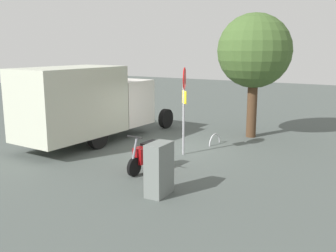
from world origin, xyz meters
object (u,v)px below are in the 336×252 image
object	(u,v)px
street_tree	(254,52)
stop_sign	(184,97)
box_truck_near	(88,102)
bike_rack_hoop	(215,144)
motorcycle	(148,154)
utility_cabinet	(159,169)

from	to	relation	value
street_tree	stop_sign	bearing A→B (deg)	-15.73
box_truck_near	bike_rack_hoop	xyz separation A→B (m)	(-2.33, 4.39, -1.65)
motorcycle	stop_sign	xyz separation A→B (m)	(-2.17, 0.06, 1.52)
stop_sign	bike_rack_hoop	distance (m)	2.83
motorcycle	utility_cabinet	size ratio (longest dim) A/B	1.32
box_truck_near	stop_sign	distance (m)	4.11
box_truck_near	utility_cabinet	world-z (taller)	box_truck_near
stop_sign	bike_rack_hoop	xyz separation A→B (m)	(-1.93, 0.33, -2.04)
box_truck_near	street_tree	size ratio (longest dim) A/B	1.48
street_tree	utility_cabinet	world-z (taller)	street_tree
street_tree	bike_rack_hoop	bearing A→B (deg)	-21.43
stop_sign	box_truck_near	bearing A→B (deg)	-84.41
motorcycle	street_tree	world-z (taller)	street_tree
street_tree	motorcycle	bearing A→B (deg)	-10.83
street_tree	bike_rack_hoop	world-z (taller)	street_tree
stop_sign	utility_cabinet	bearing A→B (deg)	19.67
street_tree	bike_rack_hoop	xyz separation A→B (m)	(1.98, -0.78, -3.57)
motorcycle	utility_cabinet	world-z (taller)	utility_cabinet
motorcycle	box_truck_near	bearing A→B (deg)	-110.74
box_truck_near	street_tree	bearing A→B (deg)	-47.93
stop_sign	street_tree	xyz separation A→B (m)	(-3.92, 1.10, 1.52)
motorcycle	street_tree	distance (m)	6.91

